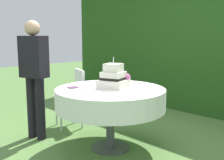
% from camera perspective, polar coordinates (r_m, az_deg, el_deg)
% --- Properties ---
extents(ground_plane, '(20.00, 20.00, 0.00)m').
position_cam_1_polar(ground_plane, '(3.49, -0.35, -14.21)').
color(ground_plane, '#547A3D').
extents(foliage_hedge, '(6.48, 0.60, 2.62)m').
position_cam_1_polar(foliage_hedge, '(5.20, 19.39, 7.79)').
color(foliage_hedge, '#234C19').
rests_on(foliage_hedge, ground_plane).
extents(cake_table, '(1.34, 1.34, 0.77)m').
position_cam_1_polar(cake_table, '(3.29, -0.36, -3.92)').
color(cake_table, '#4C4C51').
rests_on(cake_table, ground_plane).
extents(wedding_cake, '(0.41, 0.41, 0.38)m').
position_cam_1_polar(wedding_cake, '(3.28, 0.44, 0.36)').
color(wedding_cake, silver).
rests_on(wedding_cake, cake_table).
extents(serving_plate_near, '(0.11, 0.11, 0.01)m').
position_cam_1_polar(serving_plate_near, '(2.95, -5.12, -2.87)').
color(serving_plate_near, white).
rests_on(serving_plate_near, cake_table).
extents(serving_plate_far, '(0.12, 0.12, 0.01)m').
position_cam_1_polar(serving_plate_far, '(2.74, 1.42, -3.77)').
color(serving_plate_far, white).
rests_on(serving_plate_far, cake_table).
extents(serving_plate_left, '(0.10, 0.10, 0.01)m').
position_cam_1_polar(serving_plate_left, '(3.56, 2.96, -0.79)').
color(serving_plate_left, white).
rests_on(serving_plate_left, cake_table).
extents(napkin_stack, '(0.15, 0.15, 0.01)m').
position_cam_1_polar(napkin_stack, '(3.33, -8.34, -1.57)').
color(napkin_stack, '#603856').
rests_on(napkin_stack, cake_table).
extents(garden_chair, '(0.52, 0.52, 0.89)m').
position_cam_1_polar(garden_chair, '(4.19, -8.19, -2.58)').
color(garden_chair, white).
rests_on(garden_chair, ground_plane).
extents(standing_person, '(0.41, 0.31, 1.60)m').
position_cam_1_polar(standing_person, '(3.73, -16.18, 1.75)').
color(standing_person, black).
rests_on(standing_person, ground_plane).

